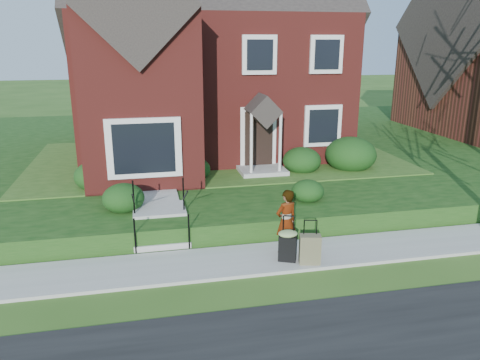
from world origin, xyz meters
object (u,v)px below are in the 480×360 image
object	(u,v)px
suitcase_black	(288,244)
suitcase_olive	(310,249)
front_steps	(160,221)
woman	(286,221)

from	to	relation	value
suitcase_black	suitcase_olive	xyz separation A→B (m)	(0.46, -0.24, -0.08)
suitcase_black	suitcase_olive	distance (m)	0.53
front_steps	suitcase_black	xyz separation A→B (m)	(2.83, -2.14, 0.03)
front_steps	woman	xyz separation A→B (m)	(2.93, -1.68, 0.40)
woman	suitcase_olive	world-z (taller)	woman
front_steps	woman	bearing A→B (deg)	-29.90
suitcase_black	suitcase_olive	size ratio (longest dim) A/B	1.05
suitcase_black	suitcase_olive	world-z (taller)	suitcase_black
suitcase_black	suitcase_olive	bearing A→B (deg)	-3.59
woman	front_steps	bearing A→B (deg)	-48.76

